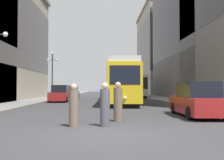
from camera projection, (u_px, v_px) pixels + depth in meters
ground_plane at (107, 134)px, 8.19m from camera, size 200.00×200.00×0.00m
sidewalk_left at (64, 96)px, 47.91m from camera, size 3.23×120.00×0.15m
sidewalk_right at (145, 95)px, 48.39m from camera, size 3.23×120.00×0.15m
streetcar at (121, 82)px, 24.25m from camera, size 2.93×12.45×3.89m
transit_bus at (135, 85)px, 43.26m from camera, size 2.69×12.94×3.45m
parked_car_left_near at (61, 94)px, 27.46m from camera, size 1.99×4.51×1.82m
parked_car_left_mid at (71, 93)px, 35.95m from camera, size 1.97×4.96×1.82m
parked_car_right_far at (197, 100)px, 13.36m from camera, size 1.99×4.87×1.82m
pedestrian_crossing_near at (74, 107)px, 9.78m from camera, size 0.37×0.37×1.67m
pedestrian_crossing_far at (118, 103)px, 11.35m from camera, size 0.40×0.40×1.78m
pedestrian_on_sidewalk at (105, 106)px, 9.89m from camera, size 0.38×0.38×1.71m
lamp_post_left_far at (52, 68)px, 32.19m from camera, size 1.41×0.36×5.96m
building_right_corner at (207, 15)px, 37.77m from camera, size 12.57×23.15×24.24m
building_right_far at (168, 51)px, 62.09m from camera, size 13.18×21.27×20.57m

